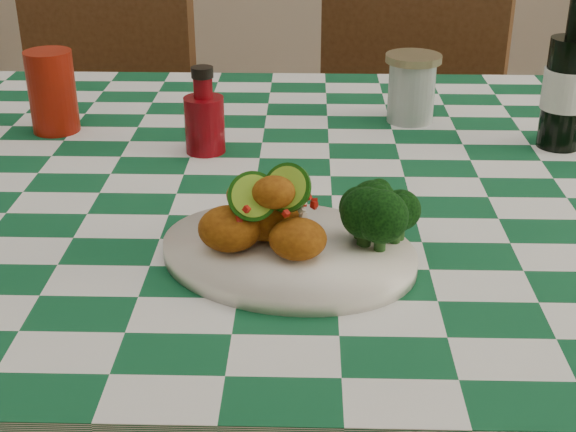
# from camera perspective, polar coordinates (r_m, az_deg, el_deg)

# --- Properties ---
(dining_table) EXTENTS (1.66, 1.06, 0.79)m
(dining_table) POSITION_cam_1_polar(r_m,az_deg,el_deg) (1.32, -1.93, -13.01)
(dining_table) COLOR #10512C
(dining_table) RESTS_ON ground
(plate) EXTENTS (0.35, 0.31, 0.02)m
(plate) POSITION_cam_1_polar(r_m,az_deg,el_deg) (0.89, 0.00, -2.66)
(plate) COLOR white
(plate) RESTS_ON dining_table
(fried_chicken_pile) EXTENTS (0.13, 0.10, 0.08)m
(fried_chicken_pile) POSITION_cam_1_polar(r_m,az_deg,el_deg) (0.87, -0.99, 0.30)
(fried_chicken_pile) COLOR #9C560F
(fried_chicken_pile) RESTS_ON plate
(broccoli_side) EXTENTS (0.09, 0.09, 0.07)m
(broccoli_side) POSITION_cam_1_polar(r_m,az_deg,el_deg) (0.89, 6.67, 0.02)
(broccoli_side) COLOR black
(broccoli_side) RESTS_ON plate
(red_tumbler) EXTENTS (0.09, 0.09, 0.13)m
(red_tumbler) POSITION_cam_1_polar(r_m,az_deg,el_deg) (1.32, -16.42, 8.48)
(red_tumbler) COLOR maroon
(red_tumbler) RESTS_ON dining_table
(ketchup_bottle) EXTENTS (0.07, 0.07, 0.13)m
(ketchup_bottle) POSITION_cam_1_polar(r_m,az_deg,el_deg) (1.19, -5.99, 7.49)
(ketchup_bottle) COLOR #6B050B
(ketchup_bottle) RESTS_ON dining_table
(mason_jar) EXTENTS (0.12, 0.12, 0.11)m
(mason_jar) POSITION_cam_1_polar(r_m,az_deg,el_deg) (1.33, 8.78, 8.96)
(mason_jar) COLOR #B2BCBA
(mason_jar) RESTS_ON dining_table
(beer_bottle) EXTENTS (0.08, 0.08, 0.24)m
(beer_bottle) POSITION_cam_1_polar(r_m,az_deg,el_deg) (1.25, 19.35, 9.74)
(beer_bottle) COLOR black
(beer_bottle) RESTS_ON dining_table
(wooden_chair_left) EXTENTS (0.55, 0.57, 1.00)m
(wooden_chair_left) POSITION_cam_1_polar(r_m,az_deg,el_deg) (2.00, -14.67, 3.74)
(wooden_chair_left) COLOR #472814
(wooden_chair_left) RESTS_ON ground
(wooden_chair_right) EXTENTS (0.62, 0.63, 1.01)m
(wooden_chair_right) POSITION_cam_1_polar(r_m,az_deg,el_deg) (1.90, 6.40, 3.59)
(wooden_chair_right) COLOR #472814
(wooden_chair_right) RESTS_ON ground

